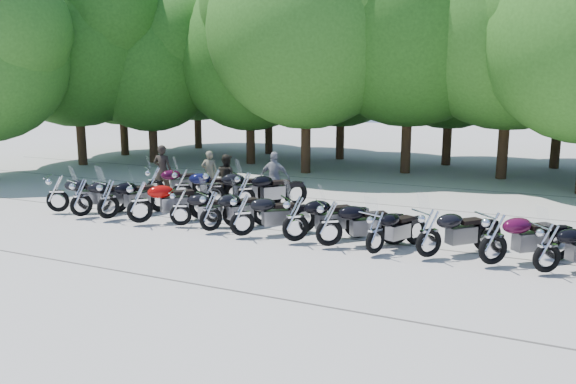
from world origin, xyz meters
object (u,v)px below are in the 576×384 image
at_px(motorcycle_0, 57,192).
at_px(motorcycle_1, 81,196).
at_px(motorcycle_4, 180,206).
at_px(motorcycle_15, 182,185).
at_px(motorcycle_2, 108,198).
at_px(motorcycle_12, 548,247).
at_px(motorcycle_8, 329,222).
at_px(rider_2, 275,178).
at_px(motorcycle_11, 494,237).
at_px(motorcycle_17, 245,189).
at_px(motorcycle_10, 429,232).
at_px(motorcycle_14, 155,182).
at_px(motorcycle_16, 214,187).
at_px(rider_1, 227,178).
at_px(motorcycle_3, 139,201).
at_px(rider_0, 163,170).
at_px(rider_3, 210,173).
at_px(motorcycle_7, 295,217).
at_px(motorcycle_9, 375,231).
at_px(motorcycle_5, 211,210).
at_px(motorcycle_6, 242,214).

relative_size(motorcycle_0, motorcycle_1, 1.02).
bearing_deg(motorcycle_4, motorcycle_15, 11.20).
bearing_deg(motorcycle_2, motorcycle_12, -159.10).
height_order(motorcycle_0, motorcycle_8, motorcycle_0).
distance_m(motorcycle_4, rider_2, 4.14).
bearing_deg(motorcycle_11, motorcycle_17, 29.67).
distance_m(motorcycle_10, motorcycle_14, 10.22).
xyz_separation_m(motorcycle_15, motorcycle_16, (1.22, 0.00, 0.04)).
height_order(motorcycle_17, rider_1, rider_1).
relative_size(motorcycle_3, motorcycle_15, 1.04).
distance_m(motorcycle_4, motorcycle_10, 6.86).
distance_m(rider_0, rider_3, 1.68).
bearing_deg(motorcycle_7, motorcycle_12, -133.65).
xyz_separation_m(motorcycle_7, rider_0, (-6.90, 3.79, 0.22)).
distance_m(motorcycle_3, motorcycle_12, 10.51).
bearing_deg(motorcycle_16, motorcycle_9, -151.09).
height_order(motorcycle_5, rider_2, rider_2).
bearing_deg(motorcycle_4, motorcycle_17, -36.65).
height_order(motorcycle_6, rider_2, rider_2).
distance_m(motorcycle_5, motorcycle_9, 4.58).
bearing_deg(motorcycle_4, motorcycle_16, -12.82).
height_order(motorcycle_3, motorcycle_15, motorcycle_3).
relative_size(motorcycle_11, rider_2, 1.40).
distance_m(motorcycle_1, motorcycle_5, 4.44).
height_order(motorcycle_1, rider_3, rider_3).
bearing_deg(rider_2, motorcycle_6, 95.54).
height_order(motorcycle_3, rider_2, rider_2).
distance_m(motorcycle_4, motorcycle_11, 8.24).
xyz_separation_m(motorcycle_9, motorcycle_16, (-6.11, 2.76, 0.12)).
bearing_deg(motorcycle_4, motorcycle_5, -121.52).
xyz_separation_m(motorcycle_0, motorcycle_4, (4.44, 0.17, -0.08)).
relative_size(motorcycle_9, rider_0, 1.17).
height_order(motorcycle_7, rider_1, rider_1).
height_order(motorcycle_8, motorcycle_15, motorcycle_15).
xyz_separation_m(motorcycle_16, rider_1, (-0.25, 1.23, 0.09)).
bearing_deg(motorcycle_5, motorcycle_7, -146.89).
bearing_deg(motorcycle_6, motorcycle_7, -128.86).
relative_size(motorcycle_12, rider_1, 1.37).
height_order(motorcycle_11, motorcycle_16, motorcycle_16).
relative_size(motorcycle_7, motorcycle_17, 0.98).
relative_size(motorcycle_1, motorcycle_9, 1.11).
distance_m(motorcycle_14, motorcycle_16, 2.55).
xyz_separation_m(motorcycle_12, motorcycle_16, (-9.74, 2.59, 0.10)).
distance_m(motorcycle_1, rider_3, 5.01).
bearing_deg(motorcycle_4, motorcycle_10, -113.58).
height_order(motorcycle_8, motorcycle_17, motorcycle_17).
bearing_deg(motorcycle_3, motorcycle_16, -63.24).
distance_m(motorcycle_6, motorcycle_12, 7.20).
bearing_deg(motorcycle_8, motorcycle_17, 17.78).
bearing_deg(motorcycle_3, rider_0, -18.92).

